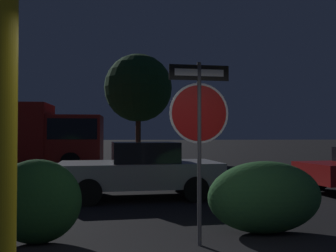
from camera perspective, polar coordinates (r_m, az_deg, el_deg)
road_center_stripe at (r=11.44m, az=-4.19°, el=-9.24°), size 35.12×0.12×0.01m
stop_sign at (r=5.35m, az=4.78°, el=1.56°), size 0.88×0.06×2.60m
yellow_pole_left at (r=3.08m, az=-23.45°, el=-0.12°), size 0.16×0.16×3.23m
hedge_bush_1 at (r=5.79m, az=-19.33°, el=-10.79°), size 1.26×0.72×1.21m
hedge_bush_2 at (r=6.25m, az=14.56°, el=-10.44°), size 1.86×0.90×1.14m
passing_car_2 at (r=9.47m, az=-4.24°, el=-6.64°), size 4.11×2.17×1.39m
delivery_truck at (r=17.85m, az=-19.78°, el=-1.20°), size 6.20×2.66×2.97m
tree_0 at (r=23.04m, az=-4.55°, el=5.76°), size 4.14×4.14×6.53m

